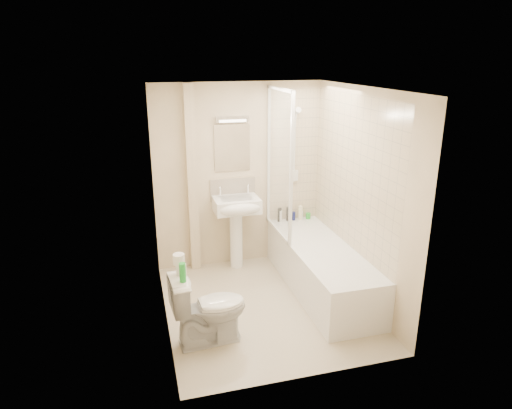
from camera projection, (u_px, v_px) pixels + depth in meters
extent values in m
plane|color=beige|center=(265.00, 305.00, 5.18)|extent=(2.50, 2.50, 0.00)
cube|color=beige|center=(239.00, 176.00, 5.95)|extent=(2.20, 0.02, 2.40)
cube|color=beige|center=(160.00, 215.00, 4.53)|extent=(0.02, 2.50, 2.40)
cube|color=beige|center=(361.00, 197.00, 5.08)|extent=(0.02, 2.50, 2.40)
cube|color=white|center=(267.00, 88.00, 4.42)|extent=(2.20, 2.50, 0.02)
cube|color=beige|center=(294.00, 156.00, 6.05)|extent=(0.70, 0.01, 1.75)
cube|color=beige|center=(353.00, 173.00, 5.19)|extent=(0.01, 2.10, 1.75)
cube|color=beige|center=(192.00, 181.00, 5.74)|extent=(0.12, 0.12, 2.40)
cube|color=beige|center=(233.00, 189.00, 5.97)|extent=(0.60, 0.02, 0.30)
cube|color=white|center=(232.00, 148.00, 5.79)|extent=(0.46, 0.01, 0.60)
cube|color=silver|center=(232.00, 119.00, 5.66)|extent=(0.42, 0.07, 0.07)
cube|color=white|center=(321.00, 268.00, 5.46)|extent=(0.70, 2.10, 0.55)
cube|color=white|center=(321.00, 251.00, 5.39)|extent=(0.56, 1.96, 0.05)
cube|color=white|center=(279.00, 163.00, 5.56)|extent=(0.01, 0.90, 1.80)
cube|color=white|center=(269.00, 156.00, 5.95)|extent=(0.04, 0.04, 1.80)
cube|color=white|center=(291.00, 172.00, 5.14)|extent=(0.04, 0.04, 1.80)
cube|color=white|center=(280.00, 89.00, 5.28)|extent=(0.04, 0.90, 0.04)
cube|color=white|center=(278.00, 230.00, 5.83)|extent=(0.04, 0.90, 0.03)
cylinder|color=white|center=(295.00, 147.00, 5.99)|extent=(0.02, 0.02, 0.90)
cylinder|color=white|center=(294.00, 180.00, 6.13)|extent=(0.05, 0.05, 0.02)
cylinder|color=white|center=(296.00, 113.00, 5.85)|extent=(0.05, 0.05, 0.02)
cylinder|color=white|center=(297.00, 111.00, 5.78)|extent=(0.08, 0.11, 0.11)
cube|color=white|center=(294.00, 175.00, 6.11)|extent=(0.10, 0.05, 0.14)
cylinder|color=white|center=(294.00, 144.00, 5.95)|extent=(0.01, 0.13, 0.84)
cylinder|color=white|center=(236.00, 239.00, 6.03)|extent=(0.17, 0.17, 0.77)
cube|color=white|center=(236.00, 204.00, 5.84)|extent=(0.57, 0.44, 0.18)
ellipsoid|color=white|center=(239.00, 209.00, 5.69)|extent=(0.57, 0.24, 0.18)
cube|color=silver|center=(236.00, 199.00, 5.82)|extent=(0.40, 0.29, 0.04)
cylinder|color=white|center=(220.00, 192.00, 5.85)|extent=(0.03, 0.03, 0.10)
cylinder|color=white|center=(248.00, 190.00, 5.94)|extent=(0.03, 0.03, 0.10)
sphere|color=white|center=(220.00, 188.00, 5.83)|extent=(0.04, 0.04, 0.04)
sphere|color=white|center=(248.00, 186.00, 5.92)|extent=(0.04, 0.04, 0.04)
cylinder|color=black|center=(280.00, 215.00, 6.17)|extent=(0.05, 0.05, 0.19)
cylinder|color=white|center=(280.00, 216.00, 6.18)|extent=(0.06, 0.06, 0.16)
cylinder|color=black|center=(289.00, 214.00, 6.21)|extent=(0.07, 0.07, 0.19)
cylinder|color=navy|center=(294.00, 216.00, 6.24)|extent=(0.05, 0.05, 0.12)
cylinder|color=#F3ECBC|center=(300.00, 213.00, 6.25)|extent=(0.06, 0.06, 0.19)
cylinder|color=white|center=(301.00, 215.00, 6.26)|extent=(0.06, 0.06, 0.13)
cylinder|color=green|center=(308.00, 216.00, 6.30)|extent=(0.06, 0.06, 0.08)
imported|color=white|center=(209.00, 308.00, 4.43)|extent=(0.52, 0.79, 0.74)
cylinder|color=white|center=(181.00, 269.00, 4.29)|extent=(0.10, 0.10, 0.10)
cylinder|color=white|center=(179.00, 259.00, 4.26)|extent=(0.11, 0.11, 0.10)
cylinder|color=green|center=(183.00, 272.00, 4.14)|extent=(0.06, 0.06, 0.18)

